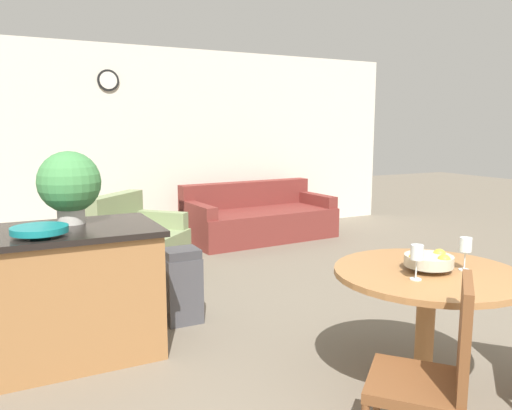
{
  "coord_description": "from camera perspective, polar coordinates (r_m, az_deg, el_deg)",
  "views": [
    {
      "loc": [
        -1.91,
        -0.89,
        1.58
      ],
      "look_at": [
        -0.08,
        2.73,
        0.95
      ],
      "focal_mm": 35.0,
      "sensor_mm": 36.0,
      "label": 1
    }
  ],
  "objects": [
    {
      "name": "teal_bowl",
      "position": [
        3.4,
        -23.5,
        -2.63
      ],
      "size": [
        0.35,
        0.35,
        0.06
      ],
      "color": "#147A7F",
      "rests_on": "kitchen_island"
    },
    {
      "name": "potted_plant",
      "position": [
        3.74,
        -20.55,
        2.29
      ],
      "size": [
        0.43,
        0.43,
        0.51
      ],
      "color": "beige",
      "rests_on": "kitchen_island"
    },
    {
      "name": "wall_back",
      "position": [
        7.33,
        -11.79,
        6.89
      ],
      "size": [
        8.0,
        0.09,
        2.7
      ],
      "color": "silver",
      "rests_on": "ground_plane"
    },
    {
      "name": "dining_chair_near_left",
      "position": [
        2.47,
        19.74,
        -17.39
      ],
      "size": [
        0.59,
        0.59,
        0.94
      ],
      "rotation": [
        0.0,
        0.0,
        7.01
      ],
      "color": "brown",
      "rests_on": "ground_plane"
    },
    {
      "name": "armchair",
      "position": [
        5.8,
        -13.41,
        -4.3
      ],
      "size": [
        1.21,
        1.21,
        0.84
      ],
      "rotation": [
        0.0,
        0.0,
        0.79
      ],
      "color": "gray",
      "rests_on": "ground_plane"
    },
    {
      "name": "kitchen_island",
      "position": [
        3.72,
        -20.79,
        -9.34
      ],
      "size": [
        1.24,
        0.81,
        0.91
      ],
      "color": "#9E6B3D",
      "rests_on": "ground_plane"
    },
    {
      "name": "wine_glass_right",
      "position": [
        3.17,
        22.83,
        -4.36
      ],
      "size": [
        0.07,
        0.07,
        0.2
      ],
      "color": "silver",
      "rests_on": "dining_table"
    },
    {
      "name": "dining_table",
      "position": [
        3.17,
        18.92,
        -10.06
      ],
      "size": [
        1.1,
        1.1,
        0.75
      ],
      "color": "#9E6B3D",
      "rests_on": "ground_plane"
    },
    {
      "name": "fruit_bowl",
      "position": [
        3.11,
        19.13,
        -5.97
      ],
      "size": [
        0.28,
        0.28,
        0.12
      ],
      "color": "#B7B29E",
      "rests_on": "dining_table"
    },
    {
      "name": "trash_bin",
      "position": [
        4.16,
        -8.46,
        -9.12
      ],
      "size": [
        0.29,
        0.25,
        0.61
      ],
      "color": "#47474C",
      "rests_on": "ground_plane"
    },
    {
      "name": "couch",
      "position": [
        7.18,
        0.23,
        -1.62
      ],
      "size": [
        2.15,
        1.13,
        0.78
      ],
      "rotation": [
        0.0,
        0.0,
        0.06
      ],
      "color": "maroon",
      "rests_on": "ground_plane"
    },
    {
      "name": "wine_glass_left",
      "position": [
        2.89,
        17.91,
        -5.35
      ],
      "size": [
        0.07,
        0.07,
        0.2
      ],
      "color": "silver",
      "rests_on": "dining_table"
    }
  ]
}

